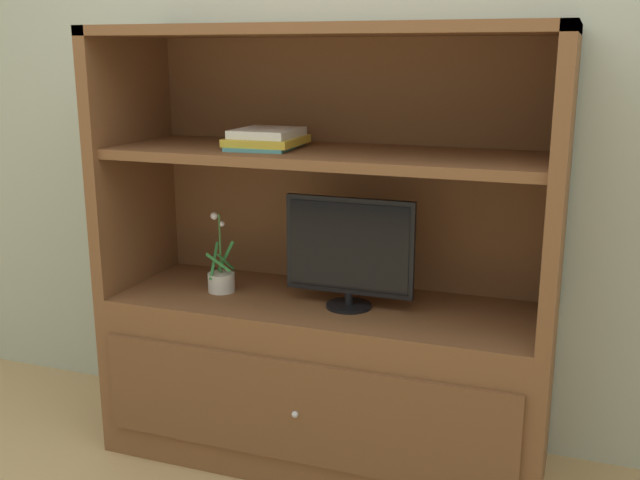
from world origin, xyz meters
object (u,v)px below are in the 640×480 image
tv_monitor (349,251)px  potted_plant (221,279)px  magazine_stack (267,139)px  media_console (325,333)px

tv_monitor → potted_plant: (-0.53, 0.01, -0.16)m
tv_monitor → magazine_stack: bearing=175.4°
tv_monitor → potted_plant: size_ratio=1.51×
media_console → magazine_stack: size_ratio=5.35×
magazine_stack → potted_plant: bearing=-174.8°
tv_monitor → potted_plant: bearing=179.0°
potted_plant → magazine_stack: (0.20, 0.02, 0.55)m
potted_plant → magazine_stack: magazine_stack is taller
potted_plant → tv_monitor: bearing=-1.0°
media_console → tv_monitor: (0.11, -0.04, 0.35)m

